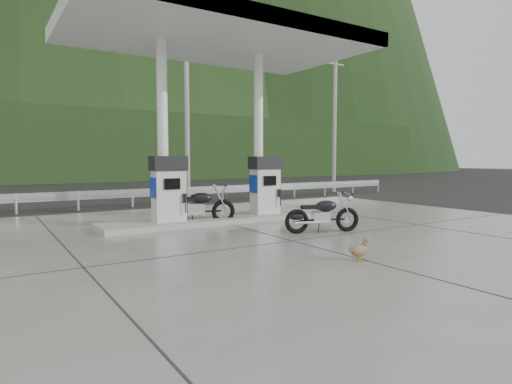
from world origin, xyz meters
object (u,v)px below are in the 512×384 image
motorcycle_left (322,215)px  duck (359,251)px  gas_pump_right (265,185)px  gas_pump_left (169,189)px  motorcycle_right (197,207)px

motorcycle_left → duck: size_ratio=3.76×
motorcycle_left → duck: 3.07m
motorcycle_left → gas_pump_right: bearing=104.3°
gas_pump_left → motorcycle_right: (0.86, 0.01, -0.56)m
gas_pump_right → motorcycle_left: size_ratio=0.96×
motorcycle_right → motorcycle_left: bearing=-40.1°
motorcycle_left → motorcycle_right: (-2.09, 3.01, 0.05)m
gas_pump_left → duck: 5.94m
gas_pump_right → motorcycle_right: 2.40m
gas_pump_left → motorcycle_left: size_ratio=0.96×
duck → gas_pump_left: bearing=100.6°
gas_pump_left → duck: (1.49, -5.68, -0.87)m
gas_pump_left → motorcycle_right: 1.03m
gas_pump_left → gas_pump_right: bearing=0.0°
gas_pump_left → motorcycle_right: gas_pump_left is taller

